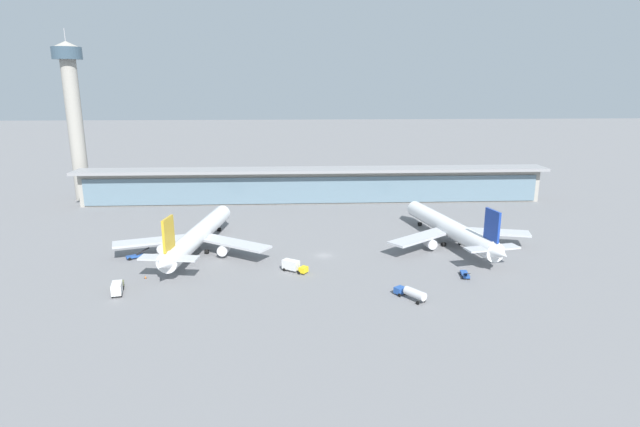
{
  "coord_description": "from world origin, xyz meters",
  "views": [
    {
      "loc": [
        -8.86,
        -144.12,
        49.94
      ],
      "look_at": [
        0.0,
        20.85,
        7.67
      ],
      "focal_mm": 28.49,
      "sensor_mm": 36.0,
      "label": 1
    }
  ],
  "objects_px": {
    "airliner_centre_stand": "(451,228)",
    "service_truck_by_tail_blue": "(136,256)",
    "airliner_left_stand": "(198,235)",
    "service_truck_mid_apron_blue": "(412,293)",
    "service_truck_near_nose_yellow": "(293,266)",
    "safety_cone_alpha": "(145,277)",
    "service_truck_on_taxiway_blue": "(465,274)",
    "service_truck_under_wing_olive": "(117,287)",
    "control_tower": "(73,109)"
  },
  "relations": [
    {
      "from": "service_truck_on_taxiway_blue",
      "to": "control_tower",
      "type": "distance_m",
      "value": 176.96
    },
    {
      "from": "service_truck_on_taxiway_blue",
      "to": "service_truck_mid_apron_blue",
      "type": "bearing_deg",
      "value": -142.4
    },
    {
      "from": "airliner_left_stand",
      "to": "service_truck_on_taxiway_blue",
      "type": "height_order",
      "value": "airliner_left_stand"
    },
    {
      "from": "service_truck_mid_apron_blue",
      "to": "service_truck_by_tail_blue",
      "type": "relative_size",
      "value": 1.26
    },
    {
      "from": "airliner_left_stand",
      "to": "safety_cone_alpha",
      "type": "relative_size",
      "value": 89.38
    },
    {
      "from": "airliner_left_stand",
      "to": "airliner_centre_stand",
      "type": "distance_m",
      "value": 79.36
    },
    {
      "from": "safety_cone_alpha",
      "to": "service_truck_near_nose_yellow",
      "type": "bearing_deg",
      "value": 4.36
    },
    {
      "from": "airliner_left_stand",
      "to": "service_truck_by_tail_blue",
      "type": "xyz_separation_m",
      "value": [
        -17.45,
        -5.22,
        -4.45
      ]
    },
    {
      "from": "control_tower",
      "to": "service_truck_by_tail_blue",
      "type": "bearing_deg",
      "value": -60.34
    },
    {
      "from": "service_truck_near_nose_yellow",
      "to": "safety_cone_alpha",
      "type": "xyz_separation_m",
      "value": [
        -39.16,
        -2.99,
        -1.37
      ]
    },
    {
      "from": "airliner_centre_stand",
      "to": "service_truck_on_taxiway_blue",
      "type": "distance_m",
      "value": 29.16
    },
    {
      "from": "service_truck_on_taxiway_blue",
      "to": "control_tower",
      "type": "height_order",
      "value": "control_tower"
    },
    {
      "from": "service_truck_under_wing_olive",
      "to": "service_truck_mid_apron_blue",
      "type": "xyz_separation_m",
      "value": [
        71.15,
        -7.17,
        0.02
      ]
    },
    {
      "from": "service_truck_mid_apron_blue",
      "to": "control_tower",
      "type": "bearing_deg",
      "value": 136.35
    },
    {
      "from": "service_truck_near_nose_yellow",
      "to": "service_truck_by_tail_blue",
      "type": "relative_size",
      "value": 1.12
    },
    {
      "from": "airliner_centre_stand",
      "to": "service_truck_under_wing_olive",
      "type": "bearing_deg",
      "value": -159.55
    },
    {
      "from": "service_truck_under_wing_olive",
      "to": "safety_cone_alpha",
      "type": "distance_m",
      "value": 10.88
    },
    {
      "from": "service_truck_near_nose_yellow",
      "to": "airliner_centre_stand",
      "type": "bearing_deg",
      "value": 23.42
    },
    {
      "from": "service_truck_mid_apron_blue",
      "to": "service_truck_on_taxiway_blue",
      "type": "relative_size",
      "value": 1.2
    },
    {
      "from": "airliner_centre_stand",
      "to": "service_truck_under_wing_olive",
      "type": "xyz_separation_m",
      "value": [
        -93.36,
        -34.82,
        -3.56
      ]
    },
    {
      "from": "service_truck_near_nose_yellow",
      "to": "service_truck_under_wing_olive",
      "type": "distance_m",
      "value": 45.01
    },
    {
      "from": "airliner_centre_stand",
      "to": "service_truck_by_tail_blue",
      "type": "xyz_separation_m",
      "value": [
        -96.74,
        -8.58,
        -4.45
      ]
    },
    {
      "from": "service_truck_near_nose_yellow",
      "to": "service_truck_under_wing_olive",
      "type": "relative_size",
      "value": 0.96
    },
    {
      "from": "service_truck_under_wing_olive",
      "to": "control_tower",
      "type": "xyz_separation_m",
      "value": [
        -50.35,
        108.74,
        37.7
      ]
    },
    {
      "from": "service_truck_on_taxiway_blue",
      "to": "control_tower",
      "type": "relative_size",
      "value": 0.1
    },
    {
      "from": "airliner_left_stand",
      "to": "control_tower",
      "type": "bearing_deg",
      "value": 129.82
    },
    {
      "from": "service_truck_under_wing_olive",
      "to": "service_truck_by_tail_blue",
      "type": "distance_m",
      "value": 26.47
    },
    {
      "from": "service_truck_by_tail_blue",
      "to": "service_truck_on_taxiway_blue",
      "type": "height_order",
      "value": "same"
    },
    {
      "from": "service_truck_near_nose_yellow",
      "to": "safety_cone_alpha",
      "type": "distance_m",
      "value": 39.3
    },
    {
      "from": "service_truck_near_nose_yellow",
      "to": "service_truck_by_tail_blue",
      "type": "height_order",
      "value": "service_truck_near_nose_yellow"
    },
    {
      "from": "service_truck_under_wing_olive",
      "to": "service_truck_mid_apron_blue",
      "type": "height_order",
      "value": "service_truck_under_wing_olive"
    },
    {
      "from": "service_truck_mid_apron_blue",
      "to": "service_truck_by_tail_blue",
      "type": "bearing_deg",
      "value": 155.85
    },
    {
      "from": "service_truck_under_wing_olive",
      "to": "service_truck_mid_apron_blue",
      "type": "bearing_deg",
      "value": -5.76
    },
    {
      "from": "service_truck_near_nose_yellow",
      "to": "safety_cone_alpha",
      "type": "relative_size",
      "value": 10.49
    },
    {
      "from": "control_tower",
      "to": "service_truck_near_nose_yellow",
      "type": "bearing_deg",
      "value": -45.69
    },
    {
      "from": "service_truck_on_taxiway_blue",
      "to": "service_truck_near_nose_yellow",
      "type": "bearing_deg",
      "value": 171.69
    },
    {
      "from": "service_truck_by_tail_blue",
      "to": "control_tower",
      "type": "distance_m",
      "value": 102.48
    },
    {
      "from": "airliner_centre_stand",
      "to": "service_truck_by_tail_blue",
      "type": "height_order",
      "value": "airliner_centre_stand"
    },
    {
      "from": "service_truck_by_tail_blue",
      "to": "control_tower",
      "type": "xyz_separation_m",
      "value": [
        -46.98,
        82.5,
        38.58
      ]
    },
    {
      "from": "service_truck_under_wing_olive",
      "to": "service_truck_by_tail_blue",
      "type": "bearing_deg",
      "value": 97.33
    },
    {
      "from": "service_truck_near_nose_yellow",
      "to": "service_truck_under_wing_olive",
      "type": "xyz_separation_m",
      "value": [
        -43.08,
        -13.04,
        0.0
      ]
    },
    {
      "from": "airliner_centre_stand",
      "to": "safety_cone_alpha",
      "type": "bearing_deg",
      "value": -164.53
    },
    {
      "from": "airliner_left_stand",
      "to": "control_tower",
      "type": "relative_size",
      "value": 0.87
    },
    {
      "from": "service_truck_near_nose_yellow",
      "to": "safety_cone_alpha",
      "type": "height_order",
      "value": "service_truck_near_nose_yellow"
    },
    {
      "from": "airliner_centre_stand",
      "to": "service_truck_under_wing_olive",
      "type": "distance_m",
      "value": 99.71
    },
    {
      "from": "airliner_left_stand",
      "to": "service_truck_by_tail_blue",
      "type": "height_order",
      "value": "airliner_left_stand"
    },
    {
      "from": "service_truck_by_tail_blue",
      "to": "safety_cone_alpha",
      "type": "bearing_deg",
      "value": -65.74
    },
    {
      "from": "service_truck_under_wing_olive",
      "to": "safety_cone_alpha",
      "type": "bearing_deg",
      "value": 68.7
    },
    {
      "from": "airliner_left_stand",
      "to": "service_truck_mid_apron_blue",
      "type": "distance_m",
      "value": 69.01
    },
    {
      "from": "safety_cone_alpha",
      "to": "service_truck_by_tail_blue",
      "type": "bearing_deg",
      "value": 114.26
    }
  ]
}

